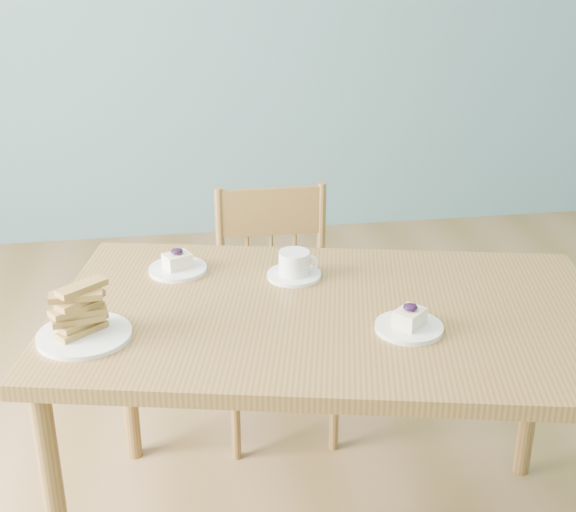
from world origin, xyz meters
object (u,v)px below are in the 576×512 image
at_px(coffee_cup, 295,266).
at_px(biscotti_plate, 83,320).
at_px(dining_chair, 277,313).
at_px(cheesecake_plate_far, 178,266).
at_px(dining_table, 327,335).
at_px(cheesecake_plate_near, 409,323).

relative_size(coffee_cup, biscotti_plate, 0.67).
xyz_separation_m(coffee_cup, biscotti_plate, (-0.54, -0.25, 0.01)).
xyz_separation_m(dining_chair, biscotti_plate, (-0.55, -0.64, 0.36)).
bearing_deg(coffee_cup, cheesecake_plate_far, 176.41).
xyz_separation_m(cheesecake_plate_far, biscotti_plate, (-0.23, -0.34, 0.03)).
xyz_separation_m(dining_table, cheesecake_plate_near, (0.17, -0.13, 0.09)).
height_order(dining_table, biscotti_plate, biscotti_plate).
height_order(cheesecake_plate_far, biscotti_plate, biscotti_plate).
bearing_deg(cheesecake_plate_near, dining_chair, 106.92).
bearing_deg(cheesecake_plate_far, biscotti_plate, -123.83).
bearing_deg(dining_chair, cheesecake_plate_near, -73.06).
height_order(cheesecake_plate_near, coffee_cup, coffee_cup).
distance_m(cheesecake_plate_near, cheesecake_plate_far, 0.68).
distance_m(dining_chair, coffee_cup, 0.52).
xyz_separation_m(dining_chair, cheesecake_plate_near, (0.22, -0.72, 0.33)).
xyz_separation_m(dining_table, dining_chair, (-0.05, 0.59, -0.24)).
relative_size(dining_chair, cheesecake_plate_near, 5.07).
relative_size(dining_table, cheesecake_plate_far, 9.41).
height_order(dining_chair, biscotti_plate, biscotti_plate).
relative_size(cheesecake_plate_near, cheesecake_plate_far, 1.02).
bearing_deg(dining_table, cheesecake_plate_near, -24.49).
bearing_deg(coffee_cup, dining_chair, 101.15).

